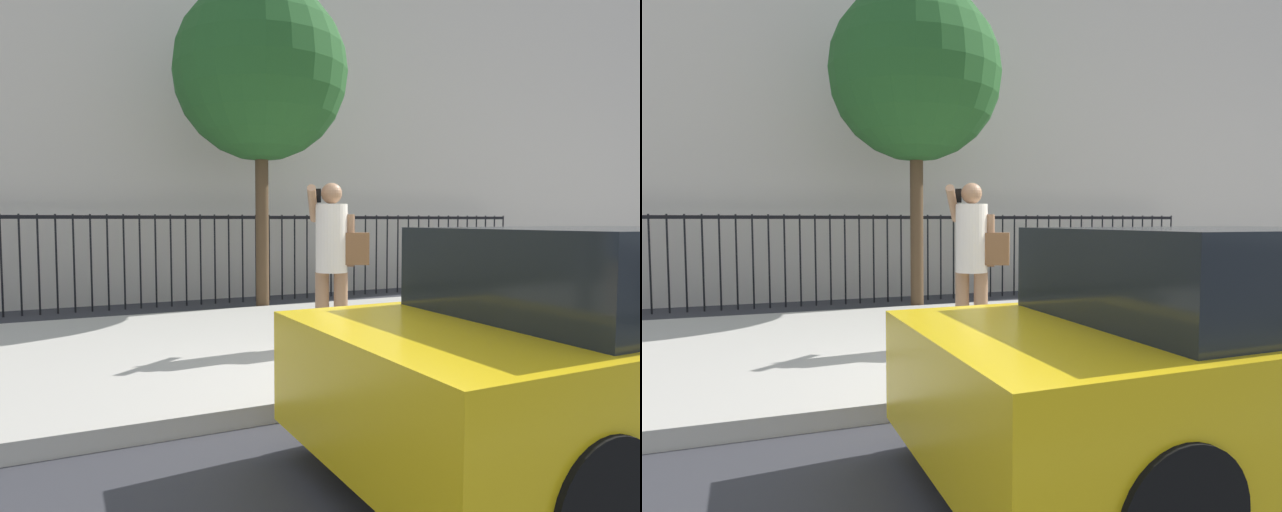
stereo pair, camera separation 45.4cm
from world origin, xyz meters
TOP-DOWN VIEW (x-y plane):
  - ground_plane at (0.00, 0.00)m, footprint 60.00×60.00m
  - sidewalk at (0.00, 2.20)m, footprint 28.00×4.40m
  - iron_fence at (0.00, 5.90)m, footprint 12.03×0.04m
  - taxi_yellow at (0.32, -1.31)m, footprint 4.25×1.95m
  - pedestrian_on_phone at (-0.39, 1.50)m, footprint 0.73×0.59m
  - street_bench at (3.16, 3.00)m, footprint 1.60×0.45m
  - street_tree_near at (-0.19, 4.54)m, footprint 2.71×2.71m

SIDE VIEW (x-z plane):
  - ground_plane at x=0.00m, z-range 0.00..0.00m
  - sidewalk at x=0.00m, z-range 0.00..0.15m
  - street_bench at x=3.16m, z-range 0.18..1.13m
  - taxi_yellow at x=0.32m, z-range -0.02..1.43m
  - iron_fence at x=0.00m, z-range 0.22..1.82m
  - pedestrian_on_phone at x=-0.39m, z-range 0.29..2.04m
  - street_tree_near at x=-0.19m, z-range 1.20..6.35m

